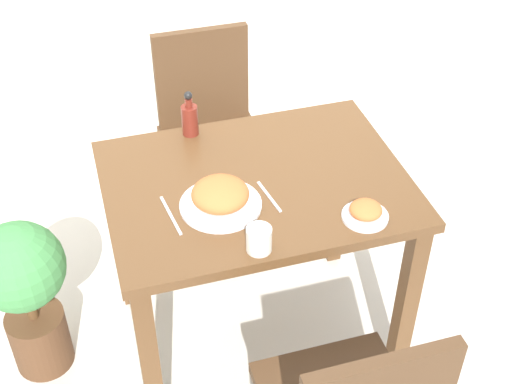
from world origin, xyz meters
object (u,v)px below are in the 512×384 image
object	(u,v)px
sauce_bottle	(190,118)
chair_far	(210,125)
potted_plant_left	(25,287)
side_plate	(366,212)
drink_cup	(259,239)
food_plate	(220,197)

from	to	relation	value
sauce_bottle	chair_far	bearing A→B (deg)	68.58
sauce_bottle	potted_plant_left	size ratio (longest dim) A/B	0.26
chair_far	potted_plant_left	world-z (taller)	chair_far
side_plate	potted_plant_left	xyz separation A→B (m)	(-1.08, 0.38, -0.40)
drink_cup	chair_far	bearing A→B (deg)	84.90
side_plate	drink_cup	xyz separation A→B (m)	(-0.35, -0.04, 0.02)
drink_cup	potted_plant_left	world-z (taller)	drink_cup
side_plate	chair_far	bearing A→B (deg)	104.66
side_plate	drink_cup	world-z (taller)	drink_cup
chair_far	sauce_bottle	world-z (taller)	sauce_bottle
chair_far	drink_cup	xyz separation A→B (m)	(-0.09, -1.04, 0.29)
chair_far	drink_cup	distance (m)	1.08
food_plate	chair_far	bearing A→B (deg)	79.44
side_plate	potted_plant_left	bearing A→B (deg)	160.64
food_plate	sauce_bottle	xyz separation A→B (m)	(-0.00, 0.42, 0.03)
food_plate	side_plate	distance (m)	0.45
side_plate	sauce_bottle	distance (m)	0.73
drink_cup	sauce_bottle	xyz separation A→B (m)	(-0.06, 0.64, 0.03)
side_plate	food_plate	bearing A→B (deg)	156.54
sauce_bottle	potted_plant_left	bearing A→B (deg)	-161.47
chair_far	food_plate	xyz separation A→B (m)	(-0.15, -0.82, 0.29)
chair_far	potted_plant_left	xyz separation A→B (m)	(-0.82, -0.62, -0.12)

